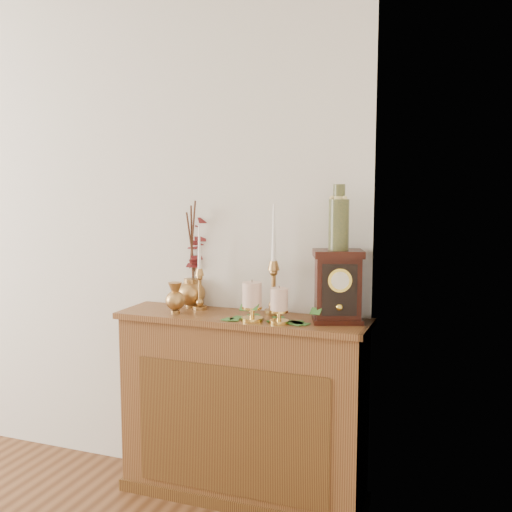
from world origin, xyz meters
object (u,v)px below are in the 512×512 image
at_px(mantel_clock, 338,287).
at_px(candlestick_center, 274,279).
at_px(bud_vase, 175,298).
at_px(ginger_jar, 196,259).
at_px(candlestick_left, 200,282).
at_px(ceramic_vase, 339,221).

bearing_deg(mantel_clock, candlestick_center, 150.41).
xyz_separation_m(bud_vase, ginger_jar, (0.01, 0.22, 0.17)).
bearing_deg(mantel_clock, ginger_jar, 151.43).
bearing_deg(candlestick_center, mantel_clock, -9.71).
relative_size(candlestick_left, candlestick_center, 0.80).
height_order(mantel_clock, ceramic_vase, ceramic_vase).
xyz_separation_m(candlestick_center, ginger_jar, (-0.45, 0.06, 0.07)).
relative_size(candlestick_left, ceramic_vase, 1.44).
distance_m(candlestick_center, bud_vase, 0.49).
height_order(bud_vase, ginger_jar, ginger_jar).
height_order(ginger_jar, ceramic_vase, ceramic_vase).
xyz_separation_m(bud_vase, mantel_clock, (0.79, 0.10, 0.09)).
height_order(candlestick_center, mantel_clock, candlestick_center).
bearing_deg(candlestick_center, ceramic_vase, -9.25).
bearing_deg(ceramic_vase, ginger_jar, 171.52).
xyz_separation_m(ginger_jar, ceramic_vase, (0.78, -0.12, 0.22)).
bearing_deg(ginger_jar, candlestick_center, -7.92).
distance_m(candlestick_center, ginger_jar, 0.46).
bearing_deg(ginger_jar, ceramic_vase, -8.48).
relative_size(bud_vase, mantel_clock, 0.46).
distance_m(candlestick_left, candlestick_center, 0.39).
distance_m(candlestick_left, ceramic_vase, 0.79).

